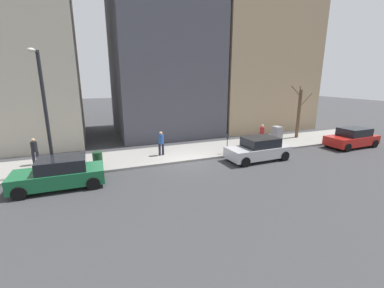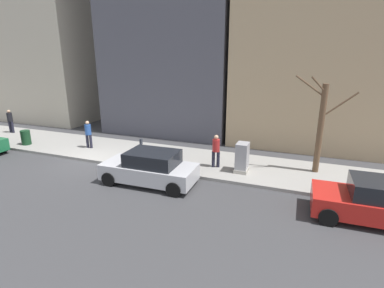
{
  "view_description": "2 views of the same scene",
  "coord_description": "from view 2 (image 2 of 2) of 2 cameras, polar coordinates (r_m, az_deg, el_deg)",
  "views": [
    {
      "loc": [
        -14.76,
        5.75,
        5.31
      ],
      "look_at": [
        -0.1,
        -0.14,
        1.24
      ],
      "focal_mm": 24.0,
      "sensor_mm": 36.0,
      "label": 1
    },
    {
      "loc": [
        -12.13,
        -10.66,
        5.6
      ],
      "look_at": [
        1.28,
        -5.46,
        1.27
      ],
      "focal_mm": 28.0,
      "sensor_mm": 36.0,
      "label": 2
    }
  ],
  "objects": [
    {
      "name": "ground_plane",
      "position": [
        17.09,
        -19.0,
        -3.3
      ],
      "size": [
        120.0,
        120.0,
        0.0
      ],
      "primitive_type": "plane",
      "color": "#38383A"
    },
    {
      "name": "sidewalk",
      "position": [
        18.54,
        -15.11,
        -1.16
      ],
      "size": [
        4.0,
        36.0,
        0.15
      ],
      "primitive_type": "cube",
      "color": "gray",
      "rests_on": "ground"
    },
    {
      "name": "parked_car_red",
      "position": [
        12.24,
        32.07,
        -9.39
      ],
      "size": [
        2.0,
        4.24,
        1.52
      ],
      "rotation": [
        0.0,
        0.0,
        0.02
      ],
      "color": "red",
      "rests_on": "ground"
    },
    {
      "name": "parked_car_silver",
      "position": [
        13.47,
        -7.98,
        -4.57
      ],
      "size": [
        2.02,
        4.25,
        1.52
      ],
      "rotation": [
        0.0,
        0.0,
        0.03
      ],
      "color": "#B7B7BC",
      "rests_on": "ground"
    },
    {
      "name": "parking_meter",
      "position": [
        15.43,
        -9.61,
        -0.9
      ],
      "size": [
        0.14,
        0.1,
        1.35
      ],
      "color": "slate",
      "rests_on": "sidewalk"
    },
    {
      "name": "utility_box",
      "position": [
        14.49,
        9.52,
        -2.61
      ],
      "size": [
        0.83,
        0.61,
        1.43
      ],
      "color": "#A8A399",
      "rests_on": "sidewalk"
    },
    {
      "name": "bare_tree",
      "position": [
        15.08,
        23.3,
        3.06
      ],
      "size": [
        0.64,
        2.69,
        4.56
      ],
      "color": "brown",
      "rests_on": "sidewalk"
    },
    {
      "name": "trash_bin",
      "position": [
        21.39,
        -29.09,
        1.1
      ],
      "size": [
        0.56,
        0.56,
        0.9
      ],
      "primitive_type": "cylinder",
      "color": "#14381E",
      "rests_on": "sidewalk"
    },
    {
      "name": "pedestrian_near_meter",
      "position": [
        14.85,
        4.59,
        -0.98
      ],
      "size": [
        0.36,
        0.39,
        1.66
      ],
      "rotation": [
        0.0,
        0.0,
        1.89
      ],
      "color": "#1E1E2D",
      "rests_on": "sidewalk"
    },
    {
      "name": "pedestrian_midblock",
      "position": [
        18.94,
        -19.15,
        2.04
      ],
      "size": [
        0.36,
        0.4,
        1.66
      ],
      "rotation": [
        0.0,
        0.0,
        4.77
      ],
      "color": "#1E1E2D",
      "rests_on": "sidewalk"
    },
    {
      "name": "pedestrian_far_corner",
      "position": [
        25.08,
        -31.34,
        3.95
      ],
      "size": [
        0.36,
        0.4,
        1.66
      ],
      "rotation": [
        0.0,
        0.0,
        4.76
      ],
      "color": "#1E1E2D",
      "rests_on": "sidewalk"
    }
  ]
}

